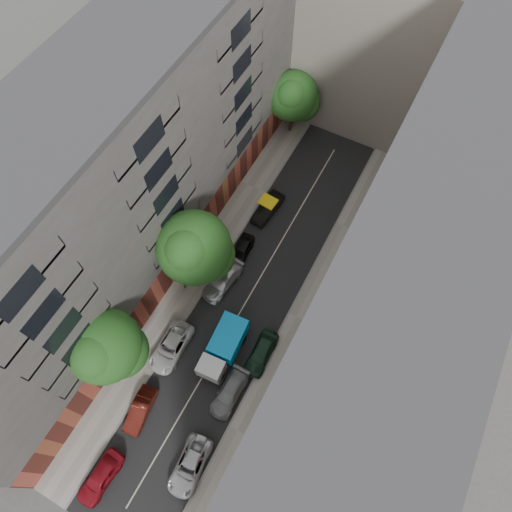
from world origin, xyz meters
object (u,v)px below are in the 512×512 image
Objects in this scene: car_left_0 at (100,477)px; car_left_2 at (171,347)px; car_left_4 at (241,251)px; car_right_1 at (230,393)px; tarp_truck at (224,347)px; lamp_post at (178,267)px; car_left_5 at (268,208)px; tree_mid at (195,250)px; tree_far at (293,98)px; car_left_1 at (140,410)px; car_left_3 at (223,281)px; car_right_2 at (261,353)px; pedestrian at (342,265)px; tree_near at (105,348)px; car_right_0 at (190,466)px.

car_left_0 is 0.86× the size of car_left_2.
car_right_1 is at bearing -71.07° from car_left_4.
tarp_truck is 1.34× the size of car_left_0.
lamp_post reaches higher than tarp_truck.
lamp_post is at bearing -98.69° from car_left_5.
car_left_4 is at bearing 68.48° from tree_mid.
tree_far is (-2.74, 38.81, 4.23)m from car_left_0.
car_left_4 is at bearing 81.50° from car_left_1.
car_left_1 is (-0.15, 5.52, -0.07)m from car_left_0.
car_right_2 reaches higher than car_left_3.
car_right_1 is at bearing -50.19° from car_left_3.
car_right_1 is at bearing -37.54° from lamp_post.
car_left_3 is at bearing 82.34° from car_left_2.
pedestrian is at bearing 35.34° from lamp_post.
pedestrian is (12.09, 8.57, -3.43)m from lamp_post.
tree_mid is at bearing 44.58° from pedestrian.
tree_near is (-3.35, 2.29, 5.22)m from car_left_1.
pedestrian is at bearing 76.86° from car_right_1.
car_left_0 is at bearing -85.96° from tree_far.
car_left_4 is at bearing 28.23° from pedestrian.
tree_near is (-9.87, -6.51, 5.14)m from car_right_2.
car_right_2 is (6.37, -8.00, 0.08)m from car_left_4.
car_left_2 is at bearing 50.74° from tree_near.
tarp_truck reaches higher than car_right_2.
car_left_2 is 6.48m from car_right_1.
tree_mid is (-1.75, -4.44, 5.81)m from car_left_4.
tree_mid is 21.01m from tree_far.
car_left_0 is at bearing -87.54° from car_left_2.
car_left_2 is at bearing -69.30° from lamp_post.
car_right_0 is (2.20, -9.17, -0.78)m from tarp_truck.
car_right_0 is 6.23m from car_right_1.
car_right_1 is 0.59× the size of tree_far.
car_right_2 is at bearing 86.20° from pedestrian.
pedestrian is at bearing 73.78° from car_right_2.
tarp_truck is 9.75m from tree_near.
lamp_post is at bearing 46.12° from pedestrian.
pedestrian reaches higher than car_right_2.
pedestrian is at bearing -10.74° from car_left_5.
lamp_post reaches higher than car_left_2.
car_left_5 is 0.57× the size of tree_far.
car_right_2 is at bearing -69.60° from tree_far.
tree_far is (-8.34, 34.92, 4.31)m from car_right_0.
tree_mid is at bearing 80.12° from tree_near.
car_right_2 is (0.77, 4.20, 0.09)m from car_right_1.
car_left_0 is 0.60× the size of lamp_post.
car_right_1 is (5.60, -8.60, -0.05)m from car_left_3.
car_right_2 is 11.26m from pedestrian.
tarp_truck is at bearing -52.24° from car_left_3.
car_right_1 is 11.36m from lamp_post.
tree_far is (0.76, 31.00, -0.92)m from tree_near.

